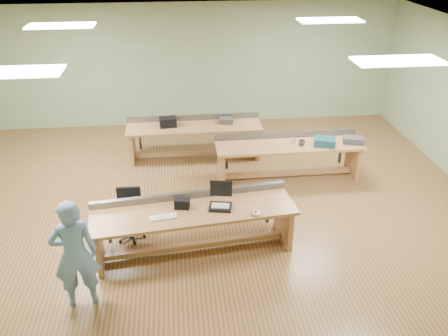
{
  "coord_description": "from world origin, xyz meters",
  "views": [
    {
      "loc": [
        -0.51,
        -7.53,
        4.62
      ],
      "look_at": [
        0.24,
        -0.6,
        1.0
      ],
      "focal_mm": 38.0,
      "sensor_mm": 36.0,
      "label": 1
    }
  ],
  "objects_px": {
    "task_chair": "(130,220)",
    "parts_bin_grey": "(353,140)",
    "workbench_mid": "(288,152)",
    "laptop_base": "(220,207)",
    "parts_bin_teal": "(325,142)",
    "drinks_can": "(294,141)",
    "workbench_front": "(194,219)",
    "camera_bag": "(182,203)",
    "mug": "(302,143)",
    "person": "(75,254)",
    "workbench_back": "(194,133)"
  },
  "relations": [
    {
      "from": "laptop_base",
      "to": "mug",
      "type": "relative_size",
      "value": 2.69
    },
    {
      "from": "parts_bin_grey",
      "to": "mug",
      "type": "height_order",
      "value": "parts_bin_grey"
    },
    {
      "from": "workbench_mid",
      "to": "camera_bag",
      "type": "relative_size",
      "value": 12.9
    },
    {
      "from": "task_chair",
      "to": "parts_bin_grey",
      "type": "bearing_deg",
      "value": 22.44
    },
    {
      "from": "camera_bag",
      "to": "parts_bin_teal",
      "type": "height_order",
      "value": "camera_bag"
    },
    {
      "from": "workbench_mid",
      "to": "parts_bin_teal",
      "type": "height_order",
      "value": "parts_bin_teal"
    },
    {
      "from": "laptop_base",
      "to": "drinks_can",
      "type": "bearing_deg",
      "value": 63.81
    },
    {
      "from": "workbench_back",
      "to": "parts_bin_grey",
      "type": "height_order",
      "value": "same"
    },
    {
      "from": "workbench_back",
      "to": "task_chair",
      "type": "distance_m",
      "value": 3.15
    },
    {
      "from": "camera_bag",
      "to": "parts_bin_grey",
      "type": "relative_size",
      "value": 0.56
    },
    {
      "from": "mug",
      "to": "camera_bag",
      "type": "bearing_deg",
      "value": -139.37
    },
    {
      "from": "workbench_back",
      "to": "task_chair",
      "type": "relative_size",
      "value": 3.4
    },
    {
      "from": "workbench_mid",
      "to": "workbench_back",
      "type": "bearing_deg",
      "value": 147.53
    },
    {
      "from": "laptop_base",
      "to": "task_chair",
      "type": "height_order",
      "value": "task_chair"
    },
    {
      "from": "workbench_mid",
      "to": "task_chair",
      "type": "relative_size",
      "value": 3.42
    },
    {
      "from": "drinks_can",
      "to": "parts_bin_teal",
      "type": "bearing_deg",
      "value": -12.86
    },
    {
      "from": "workbench_back",
      "to": "drinks_can",
      "type": "height_order",
      "value": "drinks_can"
    },
    {
      "from": "parts_bin_grey",
      "to": "task_chair",
      "type": "bearing_deg",
      "value": -158.84
    },
    {
      "from": "person",
      "to": "laptop_base",
      "type": "distance_m",
      "value": 2.24
    },
    {
      "from": "workbench_back",
      "to": "parts_bin_teal",
      "type": "xyz_separation_m",
      "value": [
        2.5,
        -1.29,
        0.26
      ]
    },
    {
      "from": "mug",
      "to": "task_chair",
      "type": "bearing_deg",
      "value": -153.04
    },
    {
      "from": "person",
      "to": "drinks_can",
      "type": "height_order",
      "value": "person"
    },
    {
      "from": "workbench_front",
      "to": "workbench_mid",
      "type": "distance_m",
      "value": 2.98
    },
    {
      "from": "workbench_back",
      "to": "laptop_base",
      "type": "distance_m",
      "value": 3.39
    },
    {
      "from": "mug",
      "to": "person",
      "type": "bearing_deg",
      "value": -140.6
    },
    {
      "from": "camera_bag",
      "to": "person",
      "type": "bearing_deg",
      "value": -131.56
    },
    {
      "from": "parts_bin_teal",
      "to": "mug",
      "type": "height_order",
      "value": "parts_bin_teal"
    },
    {
      "from": "workbench_front",
      "to": "task_chair",
      "type": "relative_size",
      "value": 3.74
    },
    {
      "from": "workbench_back",
      "to": "drinks_can",
      "type": "xyz_separation_m",
      "value": [
        1.9,
        -1.15,
        0.25
      ]
    },
    {
      "from": "parts_bin_teal",
      "to": "mug",
      "type": "relative_size",
      "value": 3.21
    },
    {
      "from": "laptop_base",
      "to": "parts_bin_grey",
      "type": "distance_m",
      "value": 3.57
    },
    {
      "from": "workbench_mid",
      "to": "laptop_base",
      "type": "relative_size",
      "value": 8.58
    },
    {
      "from": "workbench_back",
      "to": "person",
      "type": "distance_m",
      "value": 4.73
    },
    {
      "from": "person",
      "to": "task_chair",
      "type": "bearing_deg",
      "value": -123.43
    },
    {
      "from": "drinks_can",
      "to": "laptop_base",
      "type": "bearing_deg",
      "value": -127.05
    },
    {
      "from": "workbench_front",
      "to": "camera_bag",
      "type": "height_order",
      "value": "camera_bag"
    },
    {
      "from": "camera_bag",
      "to": "drinks_can",
      "type": "height_order",
      "value": "camera_bag"
    },
    {
      "from": "parts_bin_teal",
      "to": "laptop_base",
      "type": "bearing_deg",
      "value": -137.44
    },
    {
      "from": "person",
      "to": "mug",
      "type": "bearing_deg",
      "value": -153.16
    },
    {
      "from": "workbench_front",
      "to": "parts_bin_teal",
      "type": "height_order",
      "value": "parts_bin_teal"
    },
    {
      "from": "laptop_base",
      "to": "camera_bag",
      "type": "bearing_deg",
      "value": -175.78
    },
    {
      "from": "person",
      "to": "camera_bag",
      "type": "bearing_deg",
      "value": -155.34
    },
    {
      "from": "workbench_back",
      "to": "drinks_can",
      "type": "relative_size",
      "value": 23.89
    },
    {
      "from": "workbench_mid",
      "to": "laptop_base",
      "type": "height_order",
      "value": "workbench_mid"
    },
    {
      "from": "workbench_mid",
      "to": "parts_bin_teal",
      "type": "distance_m",
      "value": 0.75
    },
    {
      "from": "workbench_front",
      "to": "parts_bin_grey",
      "type": "bearing_deg",
      "value": 26.33
    },
    {
      "from": "task_chair",
      "to": "parts_bin_teal",
      "type": "height_order",
      "value": "parts_bin_teal"
    },
    {
      "from": "camera_bag",
      "to": "parts_bin_grey",
      "type": "distance_m",
      "value": 4.01
    },
    {
      "from": "workbench_mid",
      "to": "drinks_can",
      "type": "bearing_deg",
      "value": -8.39
    },
    {
      "from": "drinks_can",
      "to": "parts_bin_grey",
      "type": "bearing_deg",
      "value": -4.11
    }
  ]
}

